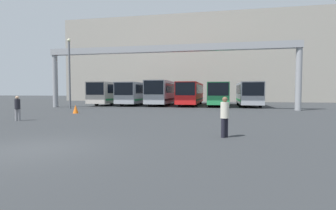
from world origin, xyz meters
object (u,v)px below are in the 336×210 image
object	(u,v)px
lamp_post	(69,71)
pedestrian_mid_right	(18,108)
bus_slot_4	(219,93)
bus_slot_0	(114,92)
bus_slot_1	(137,92)
bus_slot_2	(163,92)
bus_slot_3	(191,92)
bus_slot_5	(248,93)
pedestrian_far_center	(225,116)
traffic_cone	(76,109)

from	to	relation	value
lamp_post	pedestrian_mid_right	bearing A→B (deg)	-73.59
bus_slot_4	lamp_post	bearing A→B (deg)	-149.00
bus_slot_0	bus_slot_1	xyz separation A→B (m)	(3.76, -0.89, -0.03)
bus_slot_0	bus_slot_2	world-z (taller)	bus_slot_2
bus_slot_1	bus_slot_3	world-z (taller)	bus_slot_1
bus_slot_2	lamp_post	world-z (taller)	lamp_post
bus_slot_1	bus_slot_3	distance (m)	7.56
bus_slot_5	lamp_post	distance (m)	21.75
bus_slot_2	pedestrian_far_center	bearing A→B (deg)	-71.95
bus_slot_4	pedestrian_far_center	world-z (taller)	bus_slot_4
traffic_cone	lamp_post	distance (m)	7.59
bus_slot_2	pedestrian_mid_right	bearing A→B (deg)	-103.35
bus_slot_2	bus_slot_5	world-z (taller)	bus_slot_2
pedestrian_far_center	bus_slot_3	bearing A→B (deg)	50.93
bus_slot_2	lamp_post	size ratio (longest dim) A/B	1.43
bus_slot_2	bus_slot_4	bearing A→B (deg)	-1.08
bus_slot_3	traffic_cone	xyz separation A→B (m)	(-8.18, -15.61, -1.40)
bus_slot_1	traffic_cone	bearing A→B (deg)	-92.60
bus_slot_4	traffic_cone	world-z (taller)	bus_slot_4
bus_slot_0	traffic_cone	world-z (taller)	bus_slot_0
bus_slot_5	traffic_cone	xyz separation A→B (m)	(-15.70, -14.55, -1.36)
bus_slot_2	bus_slot_3	xyz separation A→B (m)	(3.76, 0.64, -0.11)
bus_slot_1	pedestrian_far_center	distance (m)	27.04
bus_slot_2	bus_slot_3	size ratio (longest dim) A/B	0.89
bus_slot_1	bus_slot_5	size ratio (longest dim) A/B	1.05
bus_slot_2	bus_slot_5	size ratio (longest dim) A/B	1.08
bus_slot_3	traffic_cone	world-z (taller)	bus_slot_3
bus_slot_2	bus_slot_0	bearing A→B (deg)	174.65
bus_slot_5	pedestrian_mid_right	bearing A→B (deg)	-128.39
traffic_cone	lamp_post	size ratio (longest dim) A/B	0.10
pedestrian_mid_right	lamp_post	xyz separation A→B (m)	(-3.32, 11.27, 3.30)
bus_slot_0	bus_slot_2	distance (m)	7.55
bus_slot_3	pedestrian_mid_right	xyz separation A→B (m)	(-8.72, -21.54, -0.92)
bus_slot_0	bus_slot_4	xyz separation A→B (m)	(15.03, -0.85, -0.07)
bus_slot_1	traffic_cone	distance (m)	14.86
bus_slot_0	bus_slot_3	world-z (taller)	bus_slot_0
bus_slot_0	bus_slot_4	size ratio (longest dim) A/B	1.16
pedestrian_mid_right	lamp_post	size ratio (longest dim) A/B	0.21
bus_slot_5	pedestrian_far_center	bearing A→B (deg)	-97.74
pedestrian_far_center	lamp_post	bearing A→B (deg)	88.91
bus_slot_0	bus_slot_1	distance (m)	3.86
bus_slot_3	pedestrian_far_center	xyz separation A→B (m)	(4.23, -25.16, -0.88)
bus_slot_3	bus_slot_4	world-z (taller)	bus_slot_3
bus_slot_3	lamp_post	bearing A→B (deg)	-139.53
pedestrian_far_center	lamp_post	distance (m)	22.30
bus_slot_0	pedestrian_far_center	world-z (taller)	bus_slot_0
lamp_post	bus_slot_3	bearing A→B (deg)	40.47
pedestrian_mid_right	traffic_cone	bearing A→B (deg)	53.96
bus_slot_3	pedestrian_far_center	size ratio (longest dim) A/B	7.29
lamp_post	bus_slot_4	bearing A→B (deg)	31.00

